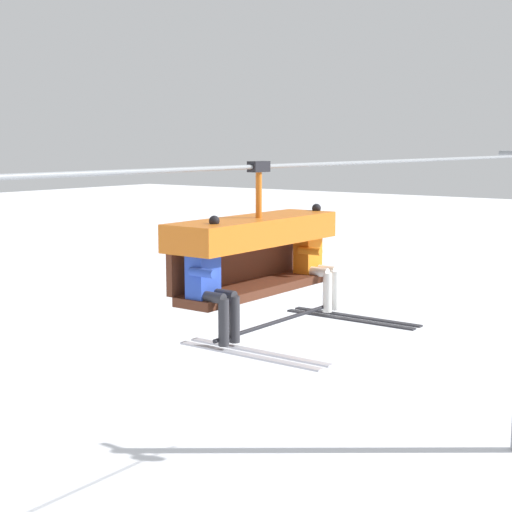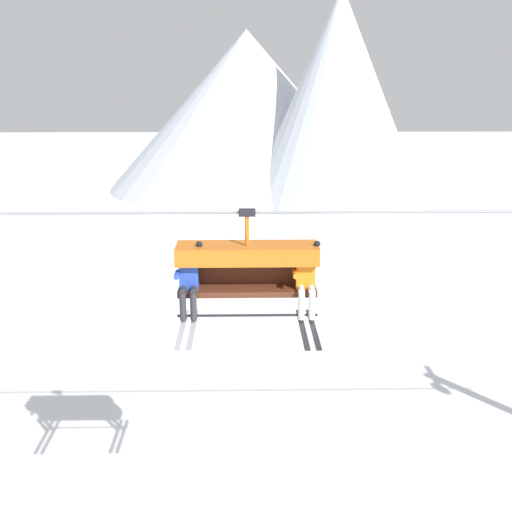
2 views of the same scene
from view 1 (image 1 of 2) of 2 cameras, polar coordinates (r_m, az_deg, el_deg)
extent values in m
cylinder|color=gray|center=(10.83, 8.01, 6.77)|extent=(21.49, 0.05, 0.05)
cube|color=#512819|center=(8.89, 0.20, -2.34)|extent=(2.36, 0.48, 0.10)
cube|color=#512819|center=(9.01, -1.24, -0.43)|extent=(2.36, 0.08, 0.45)
cube|color=#D16619|center=(8.83, -0.12, 1.85)|extent=(2.41, 0.68, 0.30)
cylinder|color=black|center=(8.78, 1.88, -4.69)|extent=(2.36, 0.04, 0.04)
cylinder|color=#D16619|center=(8.76, 0.20, 4.49)|extent=(0.07, 0.07, 0.52)
cube|color=black|center=(8.74, 0.20, 6.52)|extent=(0.28, 0.12, 0.12)
cube|color=#2847B7|center=(8.06, -3.87, -1.22)|extent=(0.32, 0.22, 0.52)
sphere|color=silver|center=(8.01, -3.90, 1.31)|extent=(0.22, 0.22, 0.22)
ellipsoid|color=black|center=(7.94, -3.34, 1.26)|extent=(0.17, 0.04, 0.08)
cylinder|color=#2D2D33|center=(7.93, -3.33, -3.00)|extent=(0.11, 0.34, 0.11)
cylinder|color=#2D2D33|center=(8.06, -2.53, -2.80)|extent=(0.11, 0.34, 0.11)
cylinder|color=#2D2D33|center=(7.87, -2.37, -4.86)|extent=(0.11, 0.11, 0.48)
cylinder|color=#2D2D33|center=(8.00, -1.57, -4.63)|extent=(0.11, 0.11, 0.48)
cube|color=#B2B2BC|center=(7.76, -0.63, -7.24)|extent=(0.09, 1.70, 0.02)
cube|color=#B2B2BC|center=(7.90, 0.15, -6.97)|extent=(0.09, 1.70, 0.02)
cylinder|color=#2847B7|center=(7.82, -3.93, -1.22)|extent=(0.09, 0.30, 0.09)
cylinder|color=#2847B7|center=(8.15, -3.05, 1.38)|extent=(0.09, 0.09, 0.30)
sphere|color=black|center=(8.13, -3.05, 2.57)|extent=(0.11, 0.11, 0.11)
cube|color=orange|center=(9.64, 3.79, 0.33)|extent=(0.32, 0.22, 0.52)
sphere|color=silver|center=(9.59, 3.81, 2.45)|extent=(0.22, 0.22, 0.22)
ellipsoid|color=black|center=(9.54, 4.32, 2.42)|extent=(0.17, 0.04, 0.08)
cylinder|color=silver|center=(9.51, 4.35, -1.13)|extent=(0.11, 0.34, 0.11)
cylinder|color=silver|center=(9.65, 4.91, -0.99)|extent=(0.11, 0.34, 0.11)
cylinder|color=silver|center=(9.46, 5.21, -2.66)|extent=(0.11, 0.11, 0.48)
cylinder|color=silver|center=(9.61, 5.76, -2.50)|extent=(0.11, 0.11, 0.48)
cube|color=#232328|center=(9.37, 6.74, -4.60)|extent=(0.09, 1.70, 0.02)
cube|color=#232328|center=(9.52, 7.27, -4.40)|extent=(0.09, 1.70, 0.02)
cylinder|color=orange|center=(9.39, 3.94, 0.37)|extent=(0.09, 0.30, 0.09)
cylinder|color=orange|center=(9.75, 4.41, 2.49)|extent=(0.09, 0.09, 0.30)
sphere|color=black|center=(9.74, 4.42, 3.48)|extent=(0.11, 0.11, 0.11)
camera|label=2|loc=(8.95, 75.38, 14.92)|focal=45.00mm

